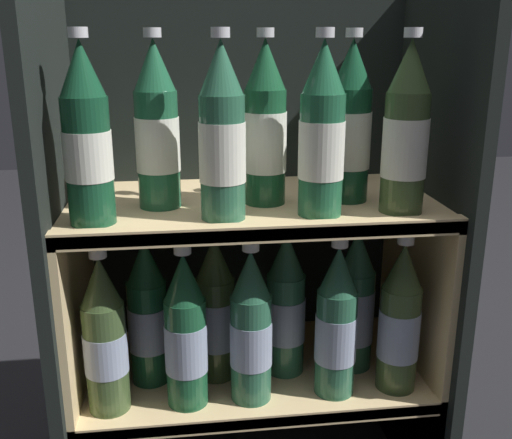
{
  "coord_description": "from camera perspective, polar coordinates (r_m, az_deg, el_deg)",
  "views": [
    {
      "loc": [
        -0.12,
        -0.79,
        0.81
      ],
      "look_at": [
        0.0,
        0.11,
        0.52
      ],
      "focal_mm": 42.0,
      "sensor_mm": 36.0,
      "label": 1
    }
  ],
  "objects": [
    {
      "name": "bottle_upper_front_3",
      "position": [
        0.93,
        14.07,
        7.89
      ],
      "size": [
        0.07,
        0.07,
        0.27
      ],
      "color": "#384C28",
      "rests_on": "shelf_upper"
    },
    {
      "name": "bottle_lower_front_4",
      "position": [
        1.03,
        13.51,
        -9.49
      ],
      "size": [
        0.07,
        0.07,
        0.27
      ],
      "color": "#384C28",
      "rests_on": "shelf_lower"
    },
    {
      "name": "bottle_upper_back_1",
      "position": [
        0.95,
        0.86,
        8.59
      ],
      "size": [
        0.07,
        0.07,
        0.27
      ],
      "color": "#194C2D",
      "rests_on": "shelf_upper"
    },
    {
      "name": "bottle_upper_front_0",
      "position": [
        0.87,
        -15.81,
        7.3
      ],
      "size": [
        0.07,
        0.07,
        0.27
      ],
      "color": "#144228",
      "rests_on": "shelf_upper"
    },
    {
      "name": "bottle_lower_front_0",
      "position": [
        0.97,
        -14.21,
        -11.02
      ],
      "size": [
        0.07,
        0.07,
        0.27
      ],
      "color": "#384C28",
      "rests_on": "shelf_lower"
    },
    {
      "name": "bottle_upper_front_2",
      "position": [
        0.89,
        6.29,
        7.94
      ],
      "size": [
        0.07,
        0.07,
        0.27
      ],
      "color": "#1E5638",
      "rests_on": "shelf_upper"
    },
    {
      "name": "fridge_side_left",
      "position": [
        1.03,
        -17.73,
        -4.07
      ],
      "size": [
        0.02,
        0.36,
        0.89
      ],
      "primitive_type": "cube",
      "color": "black",
      "rests_on": "ground_plane"
    },
    {
      "name": "bottle_lower_front_3",
      "position": [
        1.0,
        7.65,
        -10.01
      ],
      "size": [
        0.07,
        0.07,
        0.27
      ],
      "color": "#285B42",
      "rests_on": "shelf_lower"
    },
    {
      "name": "bottle_lower_back_0",
      "position": [
        1.04,
        -10.27,
        -9.0
      ],
      "size": [
        0.07,
        0.07,
        0.27
      ],
      "color": "#194C2D",
      "rests_on": "shelf_lower"
    },
    {
      "name": "bottle_upper_back_2",
      "position": [
        0.98,
        8.93,
        8.66
      ],
      "size": [
        0.07,
        0.07,
        0.27
      ],
      "color": "#144228",
      "rests_on": "shelf_upper"
    },
    {
      "name": "fridge_back_wall",
      "position": [
        1.18,
        -1.34,
        -0.59
      ],
      "size": [
        0.64,
        0.02,
        0.89
      ],
      "primitive_type": "cube",
      "color": "black",
      "rests_on": "ground_plane"
    },
    {
      "name": "bottle_lower_back_1",
      "position": [
        1.04,
        -3.88,
        -8.79
      ],
      "size": [
        0.07,
        0.07,
        0.27
      ],
      "color": "#384C28",
      "rests_on": "shelf_lower"
    },
    {
      "name": "bottle_lower_back_2",
      "position": [
        1.05,
        2.84,
        -8.41
      ],
      "size": [
        0.07,
        0.07,
        0.27
      ],
      "color": "#285B42",
      "rests_on": "shelf_lower"
    },
    {
      "name": "bottle_lower_front_1",
      "position": [
        0.97,
        -6.71,
        -10.88
      ],
      "size": [
        0.07,
        0.07,
        0.27
      ],
      "color": "#194C2D",
      "rests_on": "shelf_lower"
    },
    {
      "name": "bottle_upper_front_1",
      "position": [
        0.87,
        -3.25,
        7.76
      ],
      "size": [
        0.07,
        0.07,
        0.27
      ],
      "color": "#285B42",
      "rests_on": "shelf_upper"
    },
    {
      "name": "shelf_lower",
      "position": [
        1.13,
        -0.25,
        -15.87
      ],
      "size": [
        0.6,
        0.32,
        0.23
      ],
      "color": "#DBBC84",
      "rests_on": "ground_plane"
    },
    {
      "name": "fridge_side_right",
      "position": [
        1.1,
        15.93,
        -2.59
      ],
      "size": [
        0.02,
        0.36,
        0.89
      ],
      "primitive_type": "cube",
      "color": "black",
      "rests_on": "ground_plane"
    },
    {
      "name": "bottle_upper_back_0",
      "position": [
        0.94,
        -9.41,
        8.32
      ],
      "size": [
        0.07,
        0.07,
        0.27
      ],
      "color": "#1E5638",
      "rests_on": "shelf_upper"
    },
    {
      "name": "bottle_lower_back_3",
      "position": [
        1.08,
        9.39,
        -8.0
      ],
      "size": [
        0.07,
        0.07,
        0.27
      ],
      "color": "#285B42",
      "rests_on": "shelf_lower"
    },
    {
      "name": "bottle_lower_front_2",
      "position": [
        0.97,
        -0.49,
        -10.56
      ],
      "size": [
        0.07,
        0.07,
        0.27
      ],
      "color": "#285B42",
      "rests_on": "shelf_lower"
    },
    {
      "name": "shelf_upper",
      "position": [
        1.03,
        -0.29,
        -6.13
      ],
      "size": [
        0.6,
        0.32,
        0.55
      ],
      "color": "#DBBC84",
      "rests_on": "ground_plane"
    }
  ]
}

